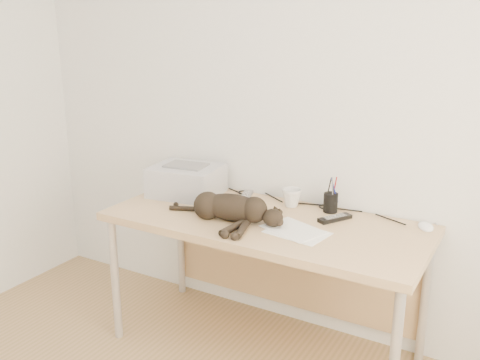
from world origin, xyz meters
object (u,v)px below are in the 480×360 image
Objects in this scene: desk at (272,238)px; pen_cup at (331,202)px; printer at (187,180)px; mouse at (426,224)px; cat at (229,209)px; mug at (291,198)px.

pen_cup reaches higher than desk.
pen_cup reaches higher than printer.
printer is 3.42× the size of mouse.
printer is 0.49m from cat.
mug reaches higher than desk.
pen_cup is 1.58× the size of mouse.
desk is 0.24m from mug.
cat is at bearing -29.62° from printer.
pen_cup reaches higher than mug.
desk is 0.31m from cat.
cat is 3.40× the size of pen_cup.
printer reaches higher than mouse.
cat is 0.54m from pen_cup.
desk is 15.47× the size of mug.
mug is at bearing -174.12° from pen_cup.
mouse reaches higher than desk.
cat is at bearing -117.33° from mug.
cat is at bearing -127.41° from desk.
mouse is at bearing 3.17° from mug.
pen_cup is at bearing 5.88° from mug.
cat is 0.39m from mug.
mug is (0.18, 0.35, -0.01)m from cat.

